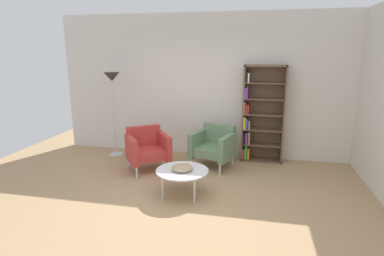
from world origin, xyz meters
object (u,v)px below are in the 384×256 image
bookshelf_tall (260,116)px  armchair_near_window (214,145)px  floor_lamp_torchiere (112,87)px  decorative_bowl (182,168)px  coffee_table_low (182,172)px  armchair_spare_guest (147,148)px

bookshelf_tall → armchair_near_window: bearing=-147.0°
floor_lamp_torchiere → decorative_bowl: bearing=-40.5°
bookshelf_tall → coffee_table_low: bearing=-121.0°
decorative_bowl → armchair_spare_guest: size_ratio=0.34×
armchair_spare_guest → floor_lamp_torchiere: floor_lamp_torchiere is taller
decorative_bowl → armchair_near_window: 1.36m
bookshelf_tall → armchair_spare_guest: size_ratio=2.01×
coffee_table_low → armchair_spare_guest: size_ratio=0.84×
armchair_near_window → floor_lamp_torchiere: floor_lamp_torchiere is taller
coffee_table_low → armchair_near_window: size_ratio=0.91×
decorative_bowl → armchair_spare_guest: armchair_spare_guest is taller
bookshelf_tall → decorative_bowl: bearing=-121.0°
coffee_table_low → floor_lamp_torchiere: size_ratio=0.46×
floor_lamp_torchiere → armchair_near_window: bearing=-6.3°
armchair_spare_guest → decorative_bowl: bearing=-81.8°
bookshelf_tall → armchair_spare_guest: (-2.01, -0.95, -0.49)m
floor_lamp_torchiere → coffee_table_low: bearing=-40.5°
decorative_bowl → coffee_table_low: bearing=-53.1°
bookshelf_tall → armchair_spare_guest: bookshelf_tall is taller
armchair_near_window → floor_lamp_torchiere: 2.38m
coffee_table_low → floor_lamp_torchiere: bearing=139.5°
armchair_near_window → floor_lamp_torchiere: bearing=-168.3°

